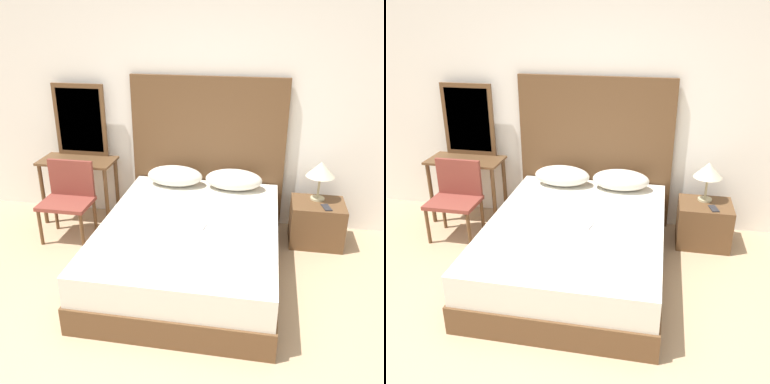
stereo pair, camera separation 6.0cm
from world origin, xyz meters
The scene contains 12 objects.
wall_back centered at (0.00, 2.74, 1.35)m, with size 10.00×0.06×2.70m.
bed centered at (-0.02, 1.60, 0.25)m, with size 1.59×2.08×0.51m.
headboard centered at (-0.02, 2.66, 0.82)m, with size 1.67×0.05×1.64m.
pillow_left centered at (-0.34, 2.42, 0.61)m, with size 0.59×0.33×0.21m.
pillow_right centered at (0.29, 2.42, 0.61)m, with size 0.59×0.33×0.21m.
phone_on_bed centered at (0.10, 1.54, 0.51)m, with size 0.09×0.16×0.01m.
nightstand centered at (1.17, 2.34, 0.23)m, with size 0.53×0.44×0.45m.
table_lamp centered at (1.16, 2.43, 0.77)m, with size 0.29×0.29×0.41m.
phone_on_nightstand centered at (1.24, 2.23, 0.46)m, with size 0.10×0.16×0.01m.
vanity_desk centered at (-1.44, 2.42, 0.58)m, with size 0.83×0.41×0.73m.
vanity_mirror centered at (-1.44, 2.60, 1.13)m, with size 0.59×0.03×0.80m.
chair centered at (-1.40, 2.04, 0.48)m, with size 0.51×0.41×0.82m.
Camera 2 is at (0.66, -1.75, 2.28)m, focal length 40.00 mm.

